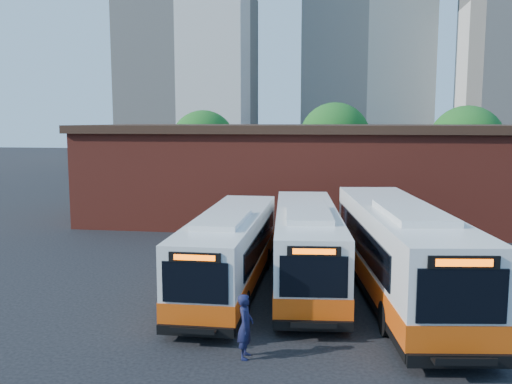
# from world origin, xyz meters

# --- Properties ---
(ground) EXTENTS (220.00, 220.00, 0.00)m
(ground) POSITION_xyz_m (0.00, 0.00, 0.00)
(ground) COLOR black
(bus_midwest) EXTENTS (2.54, 11.66, 3.16)m
(bus_midwest) POSITION_xyz_m (-1.92, 3.80, 1.44)
(bus_midwest) COLOR silver
(bus_midwest) RESTS_ON ground
(bus_mideast) EXTENTS (3.54, 12.15, 3.27)m
(bus_mideast) POSITION_xyz_m (1.06, 4.88, 1.48)
(bus_mideast) COLOR silver
(bus_mideast) RESTS_ON ground
(bus_east) EXTENTS (4.48, 13.66, 3.67)m
(bus_east) POSITION_xyz_m (4.61, 3.54, 1.66)
(bus_east) COLOR silver
(bus_east) RESTS_ON ground
(transit_worker) EXTENTS (0.44, 0.68, 1.85)m
(transit_worker) POSITION_xyz_m (-0.24, -2.47, 0.93)
(transit_worker) COLOR #121534
(transit_worker) RESTS_ON ground
(depot_building) EXTENTS (28.60, 12.60, 6.40)m
(depot_building) POSITION_xyz_m (0.00, 20.00, 3.26)
(depot_building) COLOR maroon
(depot_building) RESTS_ON ground
(tree_west) EXTENTS (6.00, 6.00, 7.65)m
(tree_west) POSITION_xyz_m (-10.00, 32.00, 4.64)
(tree_west) COLOR #382314
(tree_west) RESTS_ON ground
(tree_mid) EXTENTS (6.56, 6.56, 8.36)m
(tree_mid) POSITION_xyz_m (2.00, 34.00, 5.08)
(tree_mid) COLOR #382314
(tree_mid) RESTS_ON ground
(tree_east) EXTENTS (6.24, 6.24, 7.96)m
(tree_east) POSITION_xyz_m (13.00, 31.00, 4.83)
(tree_east) COLOR #382314
(tree_east) RESTS_ON ground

